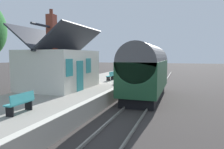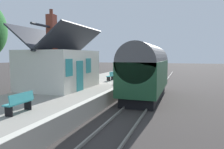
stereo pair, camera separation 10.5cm
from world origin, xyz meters
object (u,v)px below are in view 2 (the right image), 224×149
bench_near_building (20,102)px  lamp_post_platform (139,53)px  bench_by_lamp (133,70)px  planter_edge_near (91,76)px  planter_bench_left (117,81)px  bench_platform_end (120,74)px  station_building (60,67)px  bench_mid_platform (111,76)px  planter_bench_right (119,79)px  train (146,71)px  station_sign_board (140,66)px  planter_by_door (132,71)px

bench_near_building → lamp_post_platform: size_ratio=0.36×
bench_near_building → bench_by_lamp: bearing=0.1°
bench_by_lamp → planter_edge_near: bench_by_lamp is taller
planter_bench_left → bench_platform_end: bearing=14.3°
planter_bench_left → planter_edge_near: bearing=54.8°
station_building → bench_mid_platform: station_building is taller
planter_bench_right → planter_bench_left: 0.85m
station_building → planter_bench_left: (3.38, -3.53, -1.29)m
train → planter_bench_right: (1.25, 2.69, -0.95)m
bench_near_building → station_sign_board: size_ratio=0.90×
bench_mid_platform → planter_bench_left: 2.72m
bench_platform_end → planter_bench_left: size_ratio=1.69×
bench_near_building → lamp_post_platform: 18.62m
station_sign_board → train: bearing=-165.7°
bench_near_building → planter_bench_right: 10.88m
bench_platform_end → planter_edge_near: 3.12m
station_building → station_sign_board: size_ratio=3.83×
station_building → bench_by_lamp: size_ratio=4.24×
train → planter_by_door: train is taller
bench_platform_end → lamp_post_platform: size_ratio=0.36×
bench_by_lamp → bench_platform_end: same height
planter_edge_near → station_sign_board: (6.76, -3.86, 0.86)m
bench_mid_platform → planter_by_door: bench_mid_platform is taller
station_sign_board → bench_near_building: bearing=176.3°
planter_by_door → station_sign_board: (-3.02, -1.78, 0.90)m
bench_platform_end → bench_near_building: same height
bench_by_lamp → station_sign_board: station_sign_board is taller
planter_edge_near → station_sign_board: bearing=-29.7°
train → bench_near_building: size_ratio=6.16×
planter_bench_right → station_sign_board: 8.65m
bench_by_lamp → planter_bench_left: (-10.99, -1.23, -0.20)m
bench_mid_platform → lamp_post_platform: 6.70m
train → planter_bench_left: 2.77m
bench_by_lamp → bench_platform_end: (-6.85, -0.18, 0.00)m
planter_bench_left → lamp_post_platform: size_ratio=0.21×
bench_platform_end → train: bearing=-141.5°
station_building → planter_bench_left: bearing=-46.2°
bench_platform_end → station_sign_board: (5.30, -1.10, 0.71)m
planter_bench_right → station_sign_board: (8.60, -0.18, 0.87)m
station_building → bench_platform_end: size_ratio=4.23×
planter_bench_right → lamp_post_platform: lamp_post_platform is taller
planter_edge_near → bench_near_building: bearing=-168.3°
train → planter_bench_left: (0.41, 2.56, -0.99)m
planter_bench_left → station_building: bearing=133.8°
station_building → bench_mid_platform: size_ratio=4.25×
lamp_post_platform → station_sign_board: (0.99, 0.09, -1.54)m
bench_platform_end → lamp_post_platform: bearing=-15.4°
planter_bench_left → station_sign_board: size_ratio=0.54×
bench_near_building → planter_bench_right: bearing=-5.6°
bench_by_lamp → bench_platform_end: 6.85m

